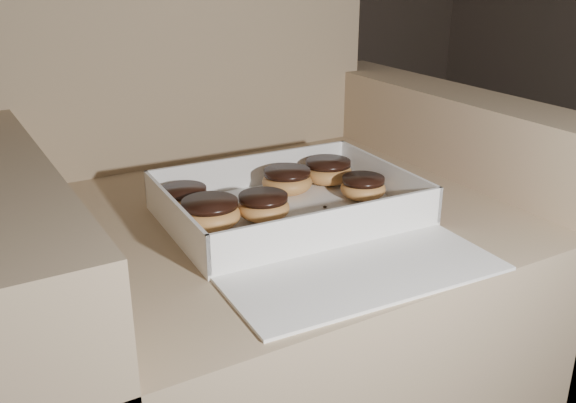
% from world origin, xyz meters
% --- Properties ---
extents(armchair, '(1.00, 0.84, 1.04)m').
position_xyz_m(armchair, '(-0.23, 0.43, 0.33)').
color(armchair, tan).
rests_on(armchair, floor).
extents(bakery_box, '(0.42, 0.49, 0.07)m').
position_xyz_m(bakery_box, '(-0.23, 0.26, 0.48)').
color(bakery_box, white).
rests_on(bakery_box, armchair).
extents(donut_a, '(0.09, 0.09, 0.05)m').
position_xyz_m(donut_a, '(-0.19, 0.38, 0.50)').
color(donut_a, '#E99A51').
rests_on(donut_a, bakery_box).
extents(donut_b, '(0.09, 0.09, 0.05)m').
position_xyz_m(donut_b, '(-0.10, 0.39, 0.50)').
color(donut_b, '#E99A51').
rests_on(donut_b, bakery_box).
extents(donut_c, '(0.09, 0.09, 0.04)m').
position_xyz_m(donut_c, '(-0.29, 0.30, 0.50)').
color(donut_c, '#E99A51').
rests_on(donut_c, bakery_box).
extents(donut_d, '(0.08, 0.08, 0.04)m').
position_xyz_m(donut_d, '(-0.09, 0.29, 0.50)').
color(donut_d, '#E99A51').
rests_on(donut_d, bakery_box).
extents(donut_e, '(0.08, 0.08, 0.04)m').
position_xyz_m(donut_e, '(-0.38, 0.40, 0.50)').
color(donut_e, '#E99A51').
rests_on(donut_e, bakery_box).
extents(donut_f, '(0.10, 0.10, 0.05)m').
position_xyz_m(donut_f, '(-0.37, 0.31, 0.50)').
color(donut_f, '#E99A51').
rests_on(donut_f, bakery_box).
extents(crumb_a, '(0.01, 0.01, 0.00)m').
position_xyz_m(crumb_a, '(-0.30, 0.23, 0.48)').
color(crumb_a, black).
rests_on(crumb_a, bakery_box).
extents(crumb_b, '(0.01, 0.01, 0.00)m').
position_xyz_m(crumb_b, '(-0.37, 0.22, 0.48)').
color(crumb_b, black).
rests_on(crumb_b, bakery_box).
extents(crumb_c, '(0.01, 0.01, 0.00)m').
position_xyz_m(crumb_c, '(-0.40, 0.20, 0.48)').
color(crumb_c, black).
rests_on(crumb_c, bakery_box).
extents(crumb_d, '(0.01, 0.01, 0.00)m').
position_xyz_m(crumb_d, '(-0.17, 0.29, 0.48)').
color(crumb_d, black).
rests_on(crumb_d, bakery_box).
extents(crumb_e, '(0.01, 0.01, 0.00)m').
position_xyz_m(crumb_e, '(-0.37, 0.21, 0.48)').
color(crumb_e, black).
rests_on(crumb_e, bakery_box).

